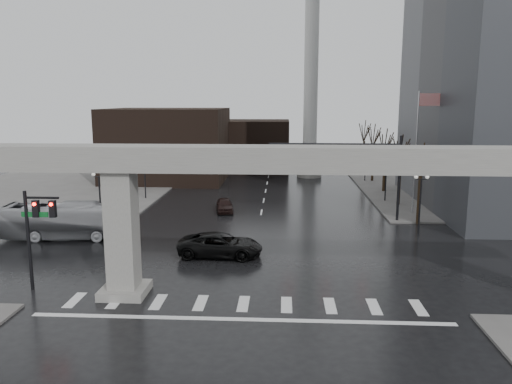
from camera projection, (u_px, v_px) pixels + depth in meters
ground at (245, 297)px, 28.72m from camera, size 160.00×160.00×0.00m
sidewalk_ne at (473, 189)px, 62.66m from camera, size 28.00×36.00×0.15m
sidewalk_nw at (68, 186)px, 65.44m from camera, size 28.00×36.00×0.15m
elevated_guideway at (267, 179)px, 27.40m from camera, size 48.00×2.60×8.70m
building_far_left at (168, 145)px, 69.80m from camera, size 16.00×14.00×10.00m
building_far_mid at (257, 146)px, 79.15m from camera, size 10.00×10.00×8.00m
smokestack at (311, 84)px, 71.13m from camera, size 3.60×3.60×30.00m
signal_mast_arm at (358, 159)px, 45.64m from camera, size 12.12×0.43×8.00m
signal_left_pole at (36, 223)px, 29.13m from camera, size 2.30×0.30×6.00m
flagpole_assembly at (420, 138)px, 48.13m from camera, size 2.06×0.12×12.00m
lamp_right_0 at (421, 195)px, 41.11m from camera, size 1.22×0.32×5.11m
lamp_right_1 at (386, 171)px, 54.86m from camera, size 1.22×0.32×5.11m
lamp_right_2 at (366, 157)px, 68.60m from camera, size 1.22×0.32×5.11m
lamp_left_0 at (100, 191)px, 42.56m from camera, size 1.22×0.32×5.11m
lamp_left_1 at (145, 169)px, 56.30m from camera, size 1.22×0.32×5.11m
lamp_left_2 at (172, 155)px, 70.05m from camera, size 1.22×0.32×5.11m
tree_right_0 at (420, 194)px, 45.13m from camera, size 1.09×1.58×7.50m
tree_right_1 at (400, 179)px, 52.97m from camera, size 1.09×1.61×7.67m
tree_right_2 at (385, 169)px, 60.81m from camera, size 1.10×1.63×7.85m
tree_right_3 at (373, 160)px, 68.66m from camera, size 1.11×1.66×8.02m
tree_right_4 at (364, 154)px, 76.50m from camera, size 1.12×1.69×8.19m
pickup_truck at (220, 245)px, 36.03m from camera, size 6.18×3.05×1.69m
city_bus at (65, 221)px, 40.51m from camera, size 10.81×3.22×2.97m
far_car at (225, 205)px, 50.44m from camera, size 2.26×4.24×1.37m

